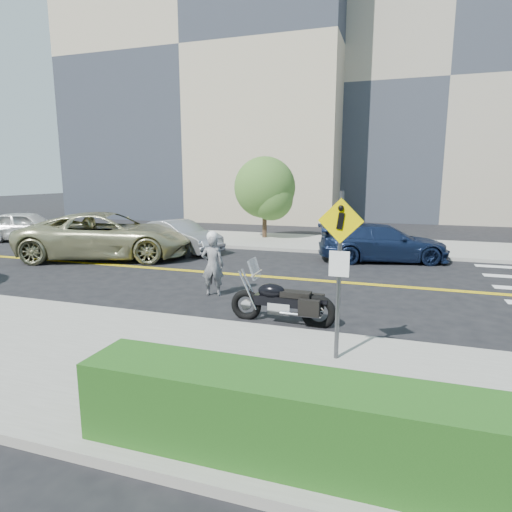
{
  "coord_description": "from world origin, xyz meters",
  "views": [
    {
      "loc": [
        5.09,
        -13.68,
        3.4
      ],
      "look_at": [
        1.43,
        -2.53,
        1.2
      ],
      "focal_mm": 30.0,
      "sensor_mm": 36.0,
      "label": 1
    }
  ],
  "objects_px": {
    "suv": "(108,235)",
    "parked_car_white": "(27,226)",
    "pedestrian_sign": "(339,260)",
    "motorcycle": "(282,292)",
    "motorcyclist": "(213,264)",
    "parked_car_blue": "(383,243)",
    "parked_car_silver": "(179,236)"
  },
  "relations": [
    {
      "from": "motorcyclist",
      "to": "parked_car_white",
      "type": "xyz_separation_m",
      "value": [
        -13.66,
        6.68,
        -0.15
      ]
    },
    {
      "from": "pedestrian_sign",
      "to": "parked_car_blue",
      "type": "height_order",
      "value": "pedestrian_sign"
    },
    {
      "from": "parked_car_white",
      "to": "parked_car_blue",
      "type": "xyz_separation_m",
      "value": [
        18.13,
        0.16,
        -0.04
      ]
    },
    {
      "from": "suv",
      "to": "parked_car_white",
      "type": "relative_size",
      "value": 1.5
    },
    {
      "from": "suv",
      "to": "parked_car_blue",
      "type": "height_order",
      "value": "suv"
    },
    {
      "from": "motorcycle",
      "to": "parked_car_blue",
      "type": "height_order",
      "value": "parked_car_blue"
    },
    {
      "from": "motorcyclist",
      "to": "parked_car_blue",
      "type": "bearing_deg",
      "value": -138.84
    },
    {
      "from": "motorcycle",
      "to": "parked_car_white",
      "type": "height_order",
      "value": "parked_car_white"
    },
    {
      "from": "motorcycle",
      "to": "pedestrian_sign",
      "type": "bearing_deg",
      "value": -51.49
    },
    {
      "from": "motorcyclist",
      "to": "parked_car_blue",
      "type": "xyz_separation_m",
      "value": [
        4.46,
        6.83,
        -0.19
      ]
    },
    {
      "from": "parked_car_white",
      "to": "parked_car_silver",
      "type": "relative_size",
      "value": 1.06
    },
    {
      "from": "motorcycle",
      "to": "parked_car_blue",
      "type": "distance_m",
      "value": 8.71
    },
    {
      "from": "motorcyclist",
      "to": "parked_car_silver",
      "type": "bearing_deg",
      "value": -70.05
    },
    {
      "from": "pedestrian_sign",
      "to": "suv",
      "type": "distance_m",
      "value": 12.92
    },
    {
      "from": "parked_car_silver",
      "to": "parked_car_white",
      "type": "bearing_deg",
      "value": 106.35
    },
    {
      "from": "motorcycle",
      "to": "parked_car_white",
      "type": "relative_size",
      "value": 0.53
    },
    {
      "from": "suv",
      "to": "parked_car_blue",
      "type": "relative_size",
      "value": 1.35
    },
    {
      "from": "pedestrian_sign",
      "to": "motorcyclist",
      "type": "distance_m",
      "value": 5.5
    },
    {
      "from": "parked_car_white",
      "to": "pedestrian_sign",
      "type": "bearing_deg",
      "value": -142.19
    },
    {
      "from": "motorcyclist",
      "to": "motorcycle",
      "type": "xyz_separation_m",
      "value": [
        2.5,
        -1.66,
        -0.19
      ]
    },
    {
      "from": "motorcyclist",
      "to": "motorcycle",
      "type": "height_order",
      "value": "motorcyclist"
    },
    {
      "from": "parked_car_white",
      "to": "parked_car_silver",
      "type": "distance_m",
      "value": 9.31
    },
    {
      "from": "pedestrian_sign",
      "to": "parked_car_blue",
      "type": "bearing_deg",
      "value": 87.55
    },
    {
      "from": "motorcyclist",
      "to": "parked_car_white",
      "type": "height_order",
      "value": "motorcyclist"
    },
    {
      "from": "suv",
      "to": "parked_car_white",
      "type": "xyz_separation_m",
      "value": [
        -7.19,
        2.82,
        -0.18
      ]
    },
    {
      "from": "pedestrian_sign",
      "to": "parked_car_blue",
      "type": "xyz_separation_m",
      "value": [
        0.45,
        10.45,
        -1.22
      ]
    },
    {
      "from": "pedestrian_sign",
      "to": "parked_car_white",
      "type": "relative_size",
      "value": 0.65
    },
    {
      "from": "parked_car_blue",
      "to": "parked_car_silver",
      "type": "bearing_deg",
      "value": 80.2
    },
    {
      "from": "suv",
      "to": "parked_car_silver",
      "type": "xyz_separation_m",
      "value": [
        2.1,
        2.24,
        -0.24
      ]
    },
    {
      "from": "pedestrian_sign",
      "to": "parked_car_white",
      "type": "bearing_deg",
      "value": 149.8
    },
    {
      "from": "parked_car_white",
      "to": "motorcycle",
      "type": "bearing_deg",
      "value": -139.26
    },
    {
      "from": "suv",
      "to": "parked_car_blue",
      "type": "xyz_separation_m",
      "value": [
        10.93,
        2.97,
        -0.22
      ]
    }
  ]
}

